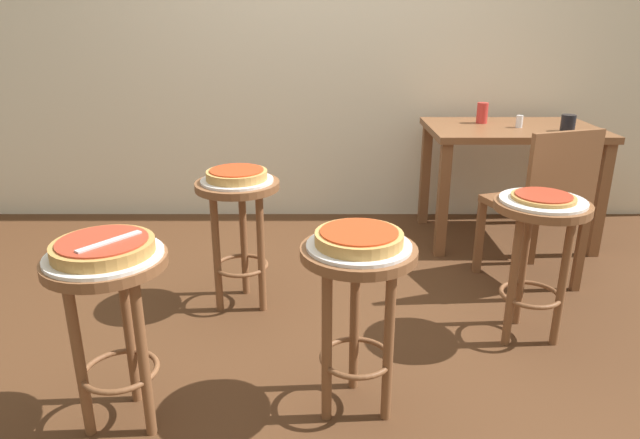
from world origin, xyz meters
The scene contains 19 objects.
ground_plane centered at (0.00, 0.00, 0.00)m, with size 6.00×6.00×0.00m, color #4C2D19.
stool_foreground centered at (-0.73, -0.64, 0.47)m, with size 0.39×0.39×0.63m.
serving_plate_foreground centered at (-0.73, -0.64, 0.64)m, with size 0.37×0.37×0.01m, color white.
pizza_foreground centered at (-0.73, -0.64, 0.67)m, with size 0.32×0.32×0.05m.
stool_middle centered at (0.08, -0.56, 0.47)m, with size 0.39×0.39×0.63m.
serving_plate_middle centered at (0.08, -0.56, 0.64)m, with size 0.35×0.35×0.01m, color silver.
pizza_middle centered at (0.08, -0.56, 0.67)m, with size 0.29×0.29×0.05m.
stool_leftside centered at (0.87, -0.07, 0.47)m, with size 0.39×0.39×0.63m.
serving_plate_leftside centered at (0.87, -0.07, 0.64)m, with size 0.35×0.35×0.01m, color white.
pizza_leftside centered at (0.87, -0.07, 0.65)m, with size 0.26×0.26×0.02m.
stool_rear centered at (-0.43, 0.23, 0.47)m, with size 0.39×0.39×0.63m.
serving_plate_rear centered at (-0.43, 0.23, 0.64)m, with size 0.34×0.34×0.01m, color silver.
pizza_rear centered at (-0.43, 0.23, 0.67)m, with size 0.28×0.28×0.05m.
dining_table centered at (1.13, 1.14, 0.61)m, with size 1.02×0.69×0.72m.
cup_near_edge centered at (1.39, 0.98, 0.77)m, with size 0.08×0.08×0.10m, color black.
cup_far_edge centered at (0.96, 1.26, 0.79)m, with size 0.07×0.07×0.13m, color red.
condiment_shaker centered at (1.15, 1.11, 0.76)m, with size 0.04×0.04×0.07m, color white.
wooden_chair centered at (1.08, 0.44, 0.47)m, with size 0.51×0.51×0.85m.
pizza_server_knife centered at (-0.70, -0.66, 0.69)m, with size 0.22×0.02×0.01m, color silver.
Camera 1 is at (-0.05, -2.29, 1.35)m, focal length 31.82 mm.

